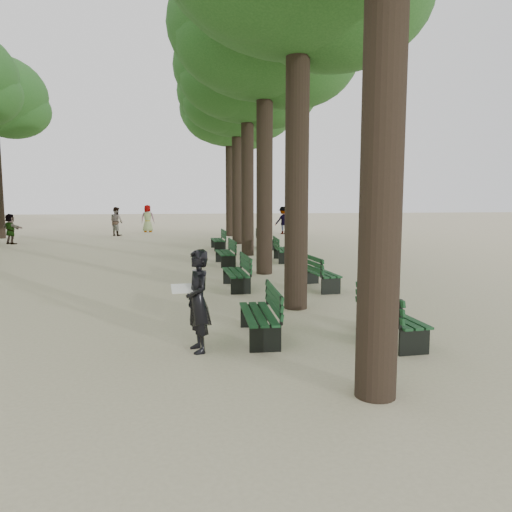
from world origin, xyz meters
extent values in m
plane|color=beige|center=(0.00, 0.00, 0.00)|extent=(120.00, 120.00, 0.00)
cylinder|color=#33261C|center=(1.50, -2.00, 3.75)|extent=(0.52, 0.52, 7.50)
cylinder|color=#33261C|center=(1.50, 3.00, 3.75)|extent=(0.52, 0.52, 7.50)
cylinder|color=#33261C|center=(1.50, 8.00, 3.75)|extent=(0.52, 0.52, 7.50)
ellipsoid|color=#1D4E1B|center=(1.50, 8.00, 7.70)|extent=(6.00, 6.00, 4.50)
cylinder|color=#33261C|center=(1.50, 13.00, 3.75)|extent=(0.52, 0.52, 7.50)
ellipsoid|color=#1D4E1B|center=(1.50, 13.00, 7.70)|extent=(6.00, 6.00, 4.50)
cylinder|color=#33261C|center=(1.50, 18.00, 3.75)|extent=(0.52, 0.52, 7.50)
ellipsoid|color=#1D4E1B|center=(1.50, 18.00, 7.70)|extent=(6.00, 6.00, 4.50)
cylinder|color=#33261C|center=(1.50, 23.00, 3.75)|extent=(0.52, 0.52, 7.50)
ellipsoid|color=#1D4E1B|center=(1.50, 23.00, 7.70)|extent=(6.00, 6.00, 4.50)
cube|color=black|center=(0.35, 0.72, 0.23)|extent=(0.52, 1.80, 0.45)
cube|color=#0E3219|center=(0.35, 0.72, 0.45)|extent=(0.54, 1.80, 0.04)
cube|color=#0E3219|center=(0.63, 0.72, 0.72)|extent=(0.04, 1.80, 0.40)
cube|color=black|center=(0.35, 5.49, 0.23)|extent=(0.64, 1.83, 0.45)
cube|color=#0E3219|center=(0.35, 5.49, 0.45)|extent=(0.66, 1.83, 0.04)
cube|color=#0E3219|center=(0.63, 5.51, 0.72)|extent=(0.16, 1.80, 0.40)
cube|color=black|center=(0.35, 10.18, 0.23)|extent=(0.66, 1.83, 0.45)
cube|color=#0E3219|center=(0.35, 10.18, 0.45)|extent=(0.68, 1.84, 0.04)
cube|color=#0E3219|center=(0.63, 10.20, 0.72)|extent=(0.18, 1.80, 0.40)
cube|color=black|center=(0.35, 15.39, 0.23)|extent=(0.63, 1.83, 0.45)
cube|color=#0E3219|center=(0.35, 15.39, 0.45)|extent=(0.65, 1.83, 0.04)
cube|color=#0E3219|center=(0.63, 15.41, 0.72)|extent=(0.15, 1.80, 0.40)
cube|color=black|center=(2.65, 0.27, 0.23)|extent=(0.68, 1.84, 0.45)
cube|color=#0E3219|center=(2.65, 0.27, 0.45)|extent=(0.70, 1.84, 0.04)
cube|color=#0E3219|center=(2.37, 0.24, 0.72)|extent=(0.20, 1.80, 0.40)
cube|color=black|center=(2.65, 5.21, 0.23)|extent=(0.73, 1.85, 0.45)
cube|color=#0E3219|center=(2.65, 5.21, 0.45)|extent=(0.75, 1.85, 0.04)
cube|color=#0E3219|center=(2.37, 5.18, 0.72)|extent=(0.25, 1.79, 0.40)
cube|color=black|center=(2.65, 10.90, 0.23)|extent=(0.60, 1.82, 0.45)
cube|color=#0E3219|center=(2.65, 10.90, 0.45)|extent=(0.62, 1.82, 0.04)
cube|color=#0E3219|center=(2.37, 10.91, 0.72)|extent=(0.12, 1.80, 0.40)
cube|color=black|center=(2.65, 15.44, 0.23)|extent=(0.71, 1.85, 0.45)
cube|color=#0E3219|center=(2.65, 15.44, 0.45)|extent=(0.73, 1.85, 0.04)
cube|color=#0E3219|center=(2.37, 15.41, 0.72)|extent=(0.23, 1.79, 0.40)
imported|color=black|center=(-0.71, 0.12, 0.84)|extent=(0.51, 0.74, 1.68)
cube|color=white|center=(-0.96, 0.12, 1.05)|extent=(0.37, 0.29, 0.12)
imported|color=#262628|center=(-10.16, 19.27, 0.79)|extent=(1.35, 1.15, 1.58)
imported|color=#262628|center=(-5.51, 23.99, 0.89)|extent=(0.88, 0.86, 1.79)
imported|color=#262628|center=(5.04, 24.07, 0.89)|extent=(1.20, 0.71, 1.78)
imported|color=#262628|center=(-3.86, 26.87, 0.93)|extent=(0.95, 0.48, 1.86)
camera|label=1|loc=(-0.76, -7.84, 2.55)|focal=35.00mm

